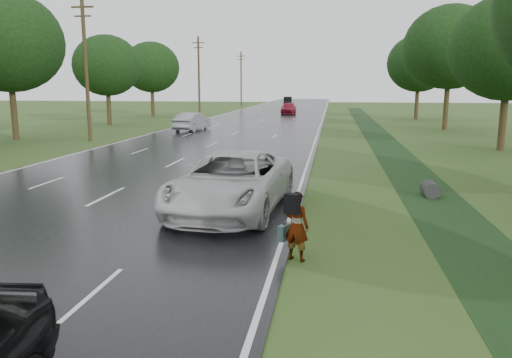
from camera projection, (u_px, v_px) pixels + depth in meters
name	position (u px, v px, depth m)	size (l,w,h in m)	color
road	(258.00, 122.00, 53.79)	(14.00, 180.00, 0.04)	black
edge_stripe_east	(321.00, 122.00, 52.78)	(0.12, 180.00, 0.01)	silver
edge_stripe_west	(198.00, 121.00, 54.79)	(0.12, 180.00, 0.01)	silver
center_line	(258.00, 122.00, 53.78)	(0.12, 180.00, 0.01)	silver
drainage_ditch	(399.00, 160.00, 26.54)	(2.20, 120.00, 0.56)	black
utility_pole_mid	(86.00, 67.00, 34.77)	(1.60, 0.26, 10.00)	#332715
utility_pole_far	(199.00, 75.00, 63.91)	(1.60, 0.26, 10.00)	#332715
utility_pole_distant	(241.00, 78.00, 93.04)	(1.60, 0.26, 10.00)	#332715
tree_east_c	(510.00, 48.00, 29.55)	(7.00, 7.00, 9.29)	#332715
tree_east_d	(450.00, 47.00, 43.01)	(8.00, 8.00, 10.76)	#332715
tree_east_f	(419.00, 63.00, 56.80)	(7.20, 7.20, 9.62)	#332715
tree_west_c	(8.00, 43.00, 35.32)	(7.80, 7.80, 10.43)	#332715
tree_west_d	(107.00, 66.00, 49.00)	(6.60, 6.60, 8.80)	#332715
tree_west_f	(151.00, 67.00, 62.63)	(7.00, 7.00, 9.29)	#332715
pedestrian	(296.00, 225.00, 11.32)	(0.79, 0.82, 1.62)	#A5998C
white_pickup	(231.00, 182.00, 15.65)	(3.06, 6.64, 1.84)	silver
silver_sedan	(192.00, 122.00, 43.31)	(1.65, 4.72, 1.56)	gray
far_car_red	(289.00, 109.00, 67.86)	(2.08, 5.13, 1.49)	maroon
far_car_dark	(288.00, 100.00, 101.44)	(1.66, 4.77, 1.57)	black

